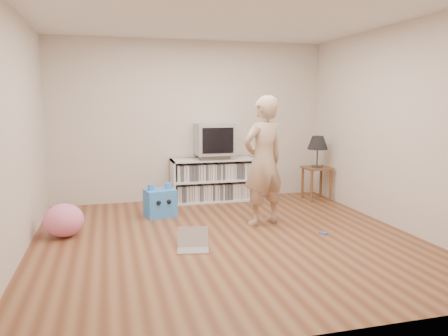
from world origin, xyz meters
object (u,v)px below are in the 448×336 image
media_unit (214,180)px  plush_pink (64,220)px  crt_tv (214,139)px  laptop (193,243)px  side_table (317,175)px  person (263,161)px  dvd_deck (214,157)px  plush_blue (160,202)px  table_lamp (318,144)px

media_unit → plush_pink: bearing=-147.2°
crt_tv → laptop: crt_tv is taller
laptop → side_table: bearing=48.8°
person → plush_pink: person is taller
dvd_deck → plush_blue: dvd_deck is taller
crt_tv → plush_blue: 1.48m
side_table → laptop: side_table is taller
person → laptop: person is taller
media_unit → plush_pink: (-2.22, -1.43, -0.15)m
media_unit → table_lamp: 1.80m
person → plush_pink: (-2.52, 0.11, -0.65)m
media_unit → plush_blue: 1.26m
crt_tv → laptop: 2.58m
crt_tv → plush_blue: bearing=-142.4°
side_table → person: (-1.36, -1.15, 0.43)m
media_unit → crt_tv: size_ratio=2.33×
crt_tv → side_table: size_ratio=1.09×
dvd_deck → side_table: dvd_deck is taller
media_unit → table_lamp: table_lamp is taller
media_unit → side_table: size_ratio=2.55×
media_unit → dvd_deck: size_ratio=3.11×
side_table → plush_blue: (-2.64, -0.39, -0.22)m
dvd_deck → person: bearing=-78.9°
dvd_deck → side_table: bearing=-12.6°
side_table → plush_pink: (-3.88, -1.04, -0.21)m
media_unit → person: 1.64m
side_table → plush_blue: bearing=-171.6°
laptop → person: bearing=45.6°
dvd_deck → laptop: 2.49m
media_unit → laptop: bearing=-109.2°
laptop → plush_pink: bearing=160.1°
side_table → table_lamp: table_lamp is taller
person → plush_blue: (-1.28, 0.76, -0.65)m
side_table → table_lamp: 0.53m
plush_blue → laptop: bearing=-95.0°
crt_tv → plush_pink: size_ratio=1.26×
laptop → plush_blue: size_ratio=0.83×
media_unit → plush_pink: media_unit is taller
dvd_deck → crt_tv: (0.00, -0.00, 0.29)m
side_table → plush_blue: 2.67m
laptop → plush_pink: 1.67m
crt_tv → media_unit: bearing=90.0°
media_unit → plush_blue: (-0.98, -0.77, -0.15)m
media_unit → table_lamp: size_ratio=2.72×
person → plush_pink: size_ratio=3.58×
crt_tv → laptop: (-0.79, -2.26, -0.96)m
person → laptop: size_ratio=4.36×
dvd_deck → plush_blue: (-0.98, -0.76, -0.53)m
person → plush_pink: 2.60m
side_table → person: person is taller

